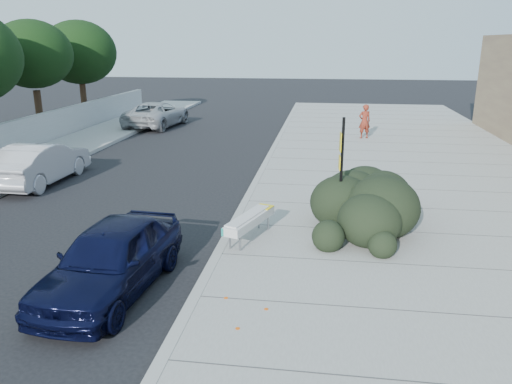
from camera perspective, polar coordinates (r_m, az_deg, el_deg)
ground at (r=11.54m, az=-4.42°, el=-7.72°), size 120.00×120.00×0.00m
sidewalk_near at (r=16.28m, az=19.23°, el=-0.98°), size 11.20×50.00×0.15m
curb_near at (r=16.12m, az=-0.66°, el=-0.15°), size 0.22×50.00×0.17m
curb_far at (r=19.00m, az=-25.26°, el=0.84°), size 0.22×50.00×0.17m
tree_far_e at (r=28.43m, az=-24.22°, el=14.14°), size 4.00×4.00×5.90m
tree_far_f at (r=32.80m, az=-19.55°, el=14.79°), size 4.40×4.40×6.07m
bench at (r=12.11m, az=-0.71°, el=-3.26°), size 1.03×2.00×0.60m
bike_rack at (r=14.35m, az=11.05°, el=0.08°), size 0.24×0.64×0.96m
sign_post at (r=12.62m, az=9.67°, el=2.75°), size 0.11×0.33×2.88m
hedge at (r=13.35m, az=12.60°, el=-0.19°), size 3.16×4.77×1.64m
sedan_navy at (r=10.25m, az=-16.23°, el=-7.29°), size 2.00×4.27×1.41m
wagon_silver at (r=19.02m, az=-23.39°, el=3.07°), size 1.59×4.41×1.45m
suv_silver at (r=30.17m, az=-11.22°, el=8.72°), size 2.92×5.45×1.46m
pedestrian at (r=25.65m, az=12.30°, el=7.89°), size 0.71×0.58×1.69m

